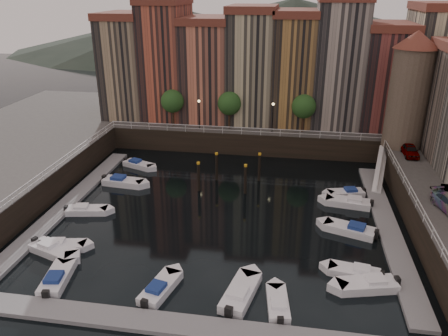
% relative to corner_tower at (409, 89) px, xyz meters
% --- Properties ---
extents(ground, '(200.00, 200.00, 0.00)m').
position_rel_corner_tower_xyz_m(ground, '(-20.00, -14.50, -10.19)').
color(ground, black).
rests_on(ground, ground).
extents(quay_far, '(80.00, 20.00, 3.00)m').
position_rel_corner_tower_xyz_m(quay_far, '(-20.00, 11.50, -8.69)').
color(quay_far, black).
rests_on(quay_far, ground).
extents(dock_left, '(2.00, 28.00, 0.35)m').
position_rel_corner_tower_xyz_m(dock_left, '(-36.20, -15.50, -10.02)').
color(dock_left, gray).
rests_on(dock_left, ground).
extents(dock_right, '(2.00, 28.00, 0.35)m').
position_rel_corner_tower_xyz_m(dock_right, '(-3.80, -15.50, -10.02)').
color(dock_right, gray).
rests_on(dock_right, ground).
extents(dock_near, '(30.00, 2.00, 0.35)m').
position_rel_corner_tower_xyz_m(dock_near, '(-20.00, -31.50, -10.02)').
color(dock_near, gray).
rests_on(dock_near, ground).
extents(mountains, '(145.00, 100.00, 18.00)m').
position_rel_corner_tower_xyz_m(mountains, '(-18.28, 95.50, -2.28)').
color(mountains, '#2D382D').
rests_on(mountains, ground).
extents(far_terrace, '(48.70, 10.30, 17.50)m').
position_rel_corner_tower_xyz_m(far_terrace, '(-16.69, 9.00, 0.76)').
color(far_terrace, '#9A8262').
rests_on(far_terrace, quay_far).
extents(corner_tower, '(5.20, 5.20, 13.80)m').
position_rel_corner_tower_xyz_m(corner_tower, '(0.00, 0.00, 0.00)').
color(corner_tower, '#6B5B4C').
rests_on(corner_tower, quay_right).
extents(promenade_trees, '(21.20, 3.20, 5.20)m').
position_rel_corner_tower_xyz_m(promenade_trees, '(-21.33, 3.70, -3.61)').
color(promenade_trees, black).
rests_on(promenade_trees, quay_far).
extents(street_lamps, '(10.36, 0.36, 4.18)m').
position_rel_corner_tower_xyz_m(street_lamps, '(-21.00, 2.70, -4.30)').
color(street_lamps, black).
rests_on(street_lamps, quay_far).
extents(railings, '(36.08, 34.04, 0.52)m').
position_rel_corner_tower_xyz_m(railings, '(-20.00, -9.62, -6.41)').
color(railings, white).
rests_on(railings, ground).
extents(gangway, '(2.78, 8.32, 3.73)m').
position_rel_corner_tower_xyz_m(gangway, '(-2.90, -4.50, -8.28)').
color(gangway, white).
rests_on(gangway, ground).
extents(mooring_pilings, '(6.80, 4.25, 3.78)m').
position_rel_corner_tower_xyz_m(mooring_pilings, '(-20.02, -8.53, -8.54)').
color(mooring_pilings, black).
rests_on(mooring_pilings, ground).
extents(boat_left_0, '(4.85, 3.13, 1.09)m').
position_rel_corner_tower_xyz_m(boat_left_0, '(-33.05, -24.65, -9.83)').
color(boat_left_0, white).
rests_on(boat_left_0, ground).
extents(boat_left_1, '(4.21, 2.18, 0.94)m').
position_rel_corner_tower_xyz_m(boat_left_1, '(-32.61, -23.83, -9.88)').
color(boat_left_1, white).
rests_on(boat_left_1, ground).
extents(boat_left_2, '(4.42, 2.25, 0.99)m').
position_rel_corner_tower_xyz_m(boat_left_2, '(-33.48, -17.37, -9.86)').
color(boat_left_2, white).
rests_on(boat_left_2, ground).
extents(boat_left_3, '(5.09, 2.23, 1.15)m').
position_rel_corner_tower_xyz_m(boat_left_3, '(-32.37, -10.25, -9.81)').
color(boat_left_3, white).
rests_on(boat_left_3, ground).
extents(boat_left_4, '(4.45, 2.94, 1.00)m').
position_rel_corner_tower_xyz_m(boat_left_4, '(-32.44, -4.75, -9.86)').
color(boat_left_4, white).
rests_on(boat_left_4, ground).
extents(boat_right_0, '(4.91, 2.79, 1.10)m').
position_rel_corner_tower_xyz_m(boat_right_0, '(-6.89, -25.23, -9.82)').
color(boat_right_0, white).
rests_on(boat_right_0, ground).
extents(boat_right_1, '(4.36, 2.21, 0.98)m').
position_rel_corner_tower_xyz_m(boat_right_1, '(-7.66, -23.66, -9.86)').
color(boat_right_1, white).
rests_on(boat_right_1, ground).
extents(boat_right_2, '(5.02, 3.19, 1.13)m').
position_rel_corner_tower_xyz_m(boat_right_2, '(-7.37, -17.03, -9.81)').
color(boat_right_2, white).
rests_on(boat_right_2, ground).
extents(boat_right_3, '(4.93, 2.39, 1.11)m').
position_rel_corner_tower_xyz_m(boat_right_3, '(-6.97, -11.36, -9.82)').
color(boat_right_3, white).
rests_on(boat_right_3, ground).
extents(boat_right_4, '(4.26, 2.44, 0.95)m').
position_rel_corner_tower_xyz_m(boat_right_4, '(-6.99, -8.96, -9.87)').
color(boat_right_4, white).
rests_on(boat_right_4, ground).
extents(boat_near_0, '(2.37, 4.79, 1.08)m').
position_rel_corner_tower_xyz_m(boat_near_0, '(-30.67, -28.29, -9.83)').
color(boat_near_0, white).
rests_on(boat_near_0, ground).
extents(boat_near_1, '(2.58, 4.62, 1.03)m').
position_rel_corner_tower_xyz_m(boat_near_1, '(-22.42, -28.16, -9.85)').
color(boat_near_1, white).
rests_on(boat_near_1, ground).
extents(boat_near_2, '(2.82, 5.25, 1.18)m').
position_rel_corner_tower_xyz_m(boat_near_2, '(-16.37, -27.80, -9.80)').
color(boat_near_2, white).
rests_on(boat_near_2, ground).
extents(boat_near_3, '(2.00, 4.17, 0.94)m').
position_rel_corner_tower_xyz_m(boat_near_3, '(-13.58, -28.44, -9.88)').
color(boat_near_3, white).
rests_on(boat_near_3, ground).
extents(car_a, '(1.63, 3.88, 1.31)m').
position_rel_corner_tower_xyz_m(car_a, '(0.33, -3.45, -6.54)').
color(car_a, gray).
rests_on(car_a, quay_right).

